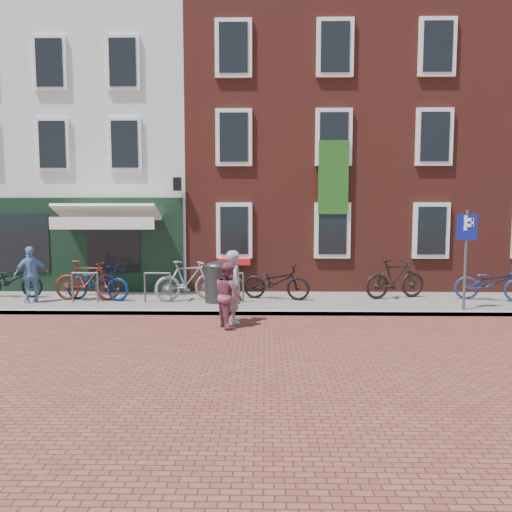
{
  "coord_description": "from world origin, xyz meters",
  "views": [
    {
      "loc": [
        1.44,
        -11.87,
        2.61
      ],
      "look_at": [
        1.21,
        0.82,
        1.41
      ],
      "focal_mm": 34.0,
      "sensor_mm": 36.0,
      "label": 1
    }
  ],
  "objects_px": {
    "bicycle_3": "(188,280)",
    "bicycle_4": "(276,281)",
    "parking_sign": "(466,243)",
    "bicycle_6": "(491,283)",
    "litter_bin": "(217,280)",
    "boy": "(228,295)",
    "bicycle_1": "(87,280)",
    "woman": "(235,287)",
    "bicycle_2": "(97,282)",
    "bicycle_0": "(11,280)",
    "cafe_person": "(31,275)",
    "bicycle_5": "(395,279)"
  },
  "relations": [
    {
      "from": "bicycle_0",
      "to": "bicycle_2",
      "type": "relative_size",
      "value": 1.0
    },
    {
      "from": "cafe_person",
      "to": "bicycle_5",
      "type": "xyz_separation_m",
      "value": [
        10.1,
        0.82,
        -0.21
      ]
    },
    {
      "from": "cafe_person",
      "to": "bicycle_2",
      "type": "distance_m",
      "value": 1.73
    },
    {
      "from": "parking_sign",
      "to": "bicycle_6",
      "type": "distance_m",
      "value": 2.16
    },
    {
      "from": "litter_bin",
      "to": "bicycle_6",
      "type": "distance_m",
      "value": 7.65
    },
    {
      "from": "woman",
      "to": "bicycle_4",
      "type": "relative_size",
      "value": 0.88
    },
    {
      "from": "cafe_person",
      "to": "bicycle_1",
      "type": "bearing_deg",
      "value": 151.57
    },
    {
      "from": "cafe_person",
      "to": "boy",
      "type": "bearing_deg",
      "value": 114.2
    },
    {
      "from": "bicycle_6",
      "to": "woman",
      "type": "bearing_deg",
      "value": 127.52
    },
    {
      "from": "parking_sign",
      "to": "boy",
      "type": "bearing_deg",
      "value": -165.19
    },
    {
      "from": "boy",
      "to": "parking_sign",
      "type": "bearing_deg",
      "value": -99.81
    },
    {
      "from": "boy",
      "to": "bicycle_1",
      "type": "height_order",
      "value": "boy"
    },
    {
      "from": "litter_bin",
      "to": "woman",
      "type": "relative_size",
      "value": 0.71
    },
    {
      "from": "parking_sign",
      "to": "bicycle_0",
      "type": "distance_m",
      "value": 12.56
    },
    {
      "from": "bicycle_2",
      "to": "bicycle_3",
      "type": "bearing_deg",
      "value": -77.98
    },
    {
      "from": "bicycle_1",
      "to": "bicycle_3",
      "type": "xyz_separation_m",
      "value": [
        2.81,
        0.04,
        0.0
      ]
    },
    {
      "from": "bicycle_1",
      "to": "bicycle_5",
      "type": "relative_size",
      "value": 1.0
    },
    {
      "from": "cafe_person",
      "to": "bicycle_0",
      "type": "xyz_separation_m",
      "value": [
        -0.99,
        0.8,
        -0.27
      ]
    },
    {
      "from": "bicycle_4",
      "to": "boy",
      "type": "bearing_deg",
      "value": 172.97
    },
    {
      "from": "bicycle_4",
      "to": "bicycle_6",
      "type": "bearing_deg",
      "value": -77.13
    },
    {
      "from": "woman",
      "to": "bicycle_5",
      "type": "distance_m",
      "value": 5.18
    },
    {
      "from": "cafe_person",
      "to": "parking_sign",
      "type": "bearing_deg",
      "value": 133.03
    },
    {
      "from": "bicycle_2",
      "to": "bicycle_3",
      "type": "xyz_separation_m",
      "value": [
        2.54,
        0.03,
        0.06
      ]
    },
    {
      "from": "bicycle_6",
      "to": "bicycle_3",
      "type": "bearing_deg",
      "value": 109.73
    },
    {
      "from": "parking_sign",
      "to": "bicycle_6",
      "type": "bearing_deg",
      "value": 45.17
    },
    {
      "from": "bicycle_3",
      "to": "bicycle_4",
      "type": "height_order",
      "value": "bicycle_3"
    },
    {
      "from": "bicycle_2",
      "to": "bicycle_3",
      "type": "height_order",
      "value": "bicycle_3"
    },
    {
      "from": "woman",
      "to": "bicycle_6",
      "type": "relative_size",
      "value": 0.88
    },
    {
      "from": "boy",
      "to": "bicycle_5",
      "type": "relative_size",
      "value": 0.78
    },
    {
      "from": "bicycle_4",
      "to": "bicycle_2",
      "type": "bearing_deg",
      "value": 106.8
    },
    {
      "from": "bicycle_0",
      "to": "woman",
      "type": "bearing_deg",
      "value": -107.1
    },
    {
      "from": "bicycle_1",
      "to": "bicycle_5",
      "type": "height_order",
      "value": "same"
    },
    {
      "from": "parking_sign",
      "to": "boy",
      "type": "xyz_separation_m",
      "value": [
        -5.86,
        -1.55,
        -1.06
      ]
    },
    {
      "from": "bicycle_1",
      "to": "bicycle_2",
      "type": "bearing_deg",
      "value": -84.9
    },
    {
      "from": "parking_sign",
      "to": "woman",
      "type": "xyz_separation_m",
      "value": [
        -5.75,
        -1.07,
        -0.95
      ]
    },
    {
      "from": "bicycle_6",
      "to": "bicycle_0",
      "type": "bearing_deg",
      "value": 107.83
    },
    {
      "from": "parking_sign",
      "to": "cafe_person",
      "type": "xyz_separation_m",
      "value": [
        -11.42,
        0.77,
        -0.92
      ]
    },
    {
      "from": "boy",
      "to": "bicycle_0",
      "type": "xyz_separation_m",
      "value": [
        -6.54,
        3.12,
        -0.12
      ]
    },
    {
      "from": "bicycle_1",
      "to": "cafe_person",
      "type": "bearing_deg",
      "value": 106.93
    },
    {
      "from": "litter_bin",
      "to": "woman",
      "type": "distance_m",
      "value": 2.09
    },
    {
      "from": "bicycle_1",
      "to": "bicycle_3",
      "type": "relative_size",
      "value": 1.0
    },
    {
      "from": "parking_sign",
      "to": "cafe_person",
      "type": "bearing_deg",
      "value": 176.14
    },
    {
      "from": "parking_sign",
      "to": "litter_bin",
      "type": "bearing_deg",
      "value": 171.76
    },
    {
      "from": "bicycle_2",
      "to": "bicycle_4",
      "type": "bearing_deg",
      "value": -75.78
    },
    {
      "from": "bicycle_0",
      "to": "bicycle_2",
      "type": "bearing_deg",
      "value": -94.45
    },
    {
      "from": "bicycle_3",
      "to": "bicycle_5",
      "type": "relative_size",
      "value": 1.0
    },
    {
      "from": "woman",
      "to": "bicycle_2",
      "type": "relative_size",
      "value": 0.88
    },
    {
      "from": "litter_bin",
      "to": "bicycle_5",
      "type": "xyz_separation_m",
      "value": [
        5.05,
        0.67,
        -0.06
      ]
    },
    {
      "from": "bicycle_0",
      "to": "bicycle_4",
      "type": "xyz_separation_m",
      "value": [
        7.68,
        -0.17,
        0.0
      ]
    },
    {
      "from": "bicycle_2",
      "to": "bicycle_3",
      "type": "relative_size",
      "value": 1.03
    }
  ]
}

